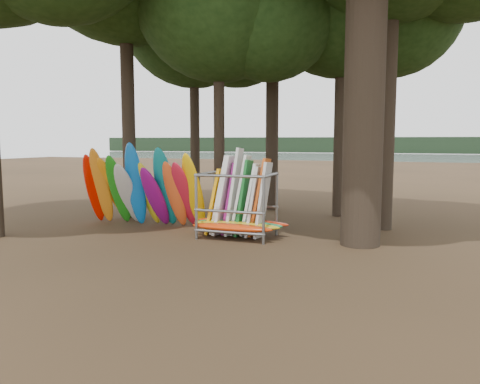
% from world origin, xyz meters
% --- Properties ---
extents(ground, '(120.00, 120.00, 0.00)m').
position_xyz_m(ground, '(0.00, 0.00, 0.00)').
color(ground, '#47331E').
rests_on(ground, ground).
extents(lake, '(160.00, 160.00, 0.00)m').
position_xyz_m(lake, '(0.00, 60.00, 0.00)').
color(lake, gray).
rests_on(lake, ground).
extents(far_shore, '(160.00, 4.00, 4.00)m').
position_xyz_m(far_shore, '(0.00, 110.00, 2.00)').
color(far_shore, black).
rests_on(far_shore, ground).
extents(oak_1, '(7.64, 7.64, 12.14)m').
position_xyz_m(oak_1, '(-3.54, 6.33, 8.81)').
color(oak_1, black).
rests_on(oak_1, ground).
extents(kayak_row, '(4.92, 2.06, 3.21)m').
position_xyz_m(kayak_row, '(-3.45, 1.53, 1.31)').
color(kayak_row, red).
rests_on(kayak_row, ground).
extents(storage_rack, '(3.22, 1.56, 2.92)m').
position_xyz_m(storage_rack, '(0.57, 0.78, 0.99)').
color(storage_rack, gray).
rests_on(storage_rack, ground).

